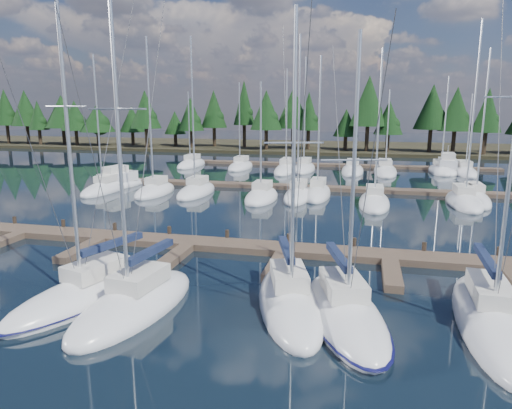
% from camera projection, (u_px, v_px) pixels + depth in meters
% --- Properties ---
extents(ground, '(260.00, 260.00, 0.00)m').
position_uv_depth(ground, '(309.00, 210.00, 38.99)').
color(ground, black).
rests_on(ground, ground).
extents(far_shore, '(220.00, 30.00, 0.60)m').
position_uv_depth(far_shore, '(343.00, 148.00, 96.06)').
color(far_shore, '#2A2617').
rests_on(far_shore, ground).
extents(main_dock, '(44.00, 6.13, 0.90)m').
position_uv_depth(main_dock, '(284.00, 253.00, 26.91)').
color(main_dock, brown).
rests_on(main_dock, ground).
extents(back_docks, '(50.00, 21.80, 0.40)m').
position_uv_depth(back_docks, '(327.00, 175.00, 57.60)').
color(back_docks, brown).
rests_on(back_docks, ground).
extents(front_sailboat_1, '(5.47, 9.55, 15.71)m').
position_uv_depth(front_sailboat_1, '(90.00, 293.00, 20.85)').
color(front_sailboat_1, silver).
rests_on(front_sailboat_1, ground).
extents(front_sailboat_2, '(4.01, 8.30, 15.52)m').
position_uv_depth(front_sailboat_2, '(135.00, 304.00, 19.69)').
color(front_sailboat_2, silver).
rests_on(front_sailboat_2, ground).
extents(front_sailboat_3, '(4.87, 8.68, 13.14)m').
position_uv_depth(front_sailboat_3, '(290.00, 302.00, 19.89)').
color(front_sailboat_3, silver).
rests_on(front_sailboat_3, ground).
extents(front_sailboat_4, '(5.25, 9.07, 12.11)m').
position_uv_depth(front_sailboat_4, '(344.00, 313.00, 18.87)').
color(front_sailboat_4, silver).
rests_on(front_sailboat_4, ground).
extents(front_sailboat_5, '(2.97, 9.86, 16.28)m').
position_uv_depth(front_sailboat_5, '(490.00, 318.00, 18.30)').
color(front_sailboat_5, silver).
rests_on(front_sailboat_5, ground).
extents(back_sailboat_rows, '(47.19, 31.85, 16.59)m').
position_uv_depth(back_sailboat_rows, '(326.00, 180.00, 53.41)').
color(back_sailboat_rows, silver).
rests_on(back_sailboat_rows, ground).
extents(motor_yacht_left, '(4.28, 8.20, 3.89)m').
position_uv_depth(motor_yacht_left, '(118.00, 183.00, 50.01)').
color(motor_yacht_left, silver).
rests_on(motor_yacht_left, ground).
extents(motor_yacht_right, '(3.75, 8.94, 4.35)m').
position_uv_depth(motor_yacht_right, '(447.00, 169.00, 61.52)').
color(motor_yacht_right, silver).
rests_on(motor_yacht_right, ground).
extents(tree_line, '(185.36, 11.44, 13.68)m').
position_uv_depth(tree_line, '(333.00, 114.00, 85.57)').
color(tree_line, black).
rests_on(tree_line, far_shore).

